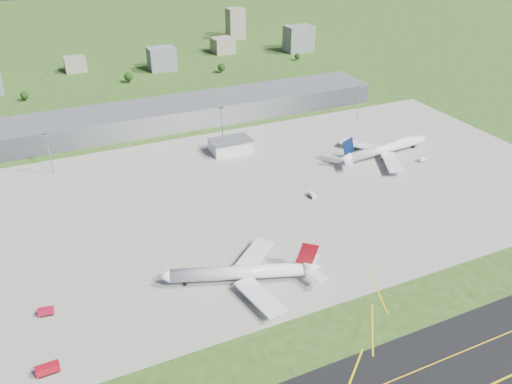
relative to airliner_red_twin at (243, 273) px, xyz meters
name	(u,v)px	position (x,y,z in m)	size (l,w,h in m)	color
ground	(193,128)	(34.37, 176.37, -5.09)	(1400.00, 1400.00, 0.00)	#2E4917
apron	(270,192)	(44.37, 66.37, -5.05)	(360.00, 190.00, 0.08)	#9A968C
terminal	(186,112)	(34.37, 191.37, 2.41)	(300.00, 42.00, 15.00)	gray
ops_building	(231,146)	(44.37, 126.37, -1.09)	(26.00, 16.00, 8.00)	silver
mast_west	(48,147)	(-65.63, 141.37, 12.61)	(3.50, 2.00, 25.90)	gray
mast_center	(222,119)	(44.37, 141.37, 12.61)	(3.50, 2.00, 25.90)	gray
mast_east	(359,97)	(154.37, 141.37, 12.61)	(3.50, 2.00, 25.90)	gray
airliner_red_twin	(243,273)	(0.00, 0.00, 0.00)	(67.51, 51.28, 19.12)	white
airliner_blue_quad	(386,148)	(134.20, 78.97, 0.26)	(73.86, 57.72, 19.28)	white
fire_truck	(48,369)	(-80.57, -16.92, -3.34)	(7.99, 3.33, 3.51)	#9F0B17
crash_tender	(46,312)	(-78.96, 13.62, -3.54)	(6.24, 3.48, 3.11)	#AA0C29
tug_yellow	(257,255)	(12.65, 13.85, -4.15)	(4.18, 3.63, 1.80)	orange
van_white_near	(312,195)	(63.45, 51.38, -3.71)	(2.76, 5.56, 2.74)	white
van_white_far	(422,160)	(150.01, 62.03, -3.84)	(4.83, 2.43, 2.48)	white
bldg_cw	(75,64)	(-25.63, 366.37, 1.91)	(20.00, 18.00, 14.00)	gray
bldg_c	(162,59)	(54.37, 336.37, 5.91)	(26.00, 20.00, 22.00)	slate
bldg_ce	(223,45)	(134.37, 376.37, 2.91)	(22.00, 24.00, 16.00)	gray
bldg_e	(299,39)	(214.37, 346.37, 8.91)	(30.00, 22.00, 28.00)	slate
bldg_tall_e	(235,23)	(174.37, 436.37, 12.91)	(20.00, 18.00, 36.00)	gray
tree_w	(24,95)	(-75.63, 291.37, -0.23)	(6.75, 6.75, 8.25)	#382314
tree_c	(128,77)	(14.37, 306.37, 0.74)	(8.10, 8.10, 9.90)	#382314
tree_e	(221,67)	(104.37, 301.37, 0.42)	(7.65, 7.65, 9.35)	#382314
tree_far_e	(297,56)	(194.37, 311.37, -0.56)	(6.30, 6.30, 7.70)	#382314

